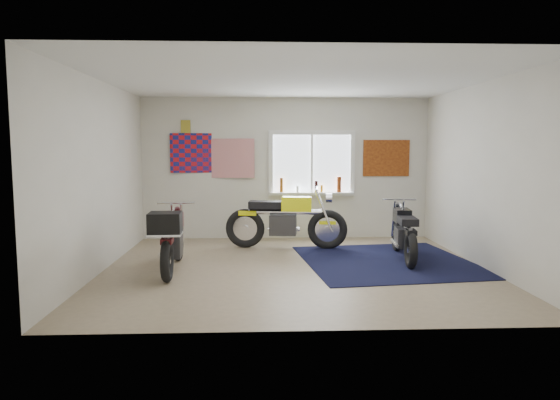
{
  "coord_description": "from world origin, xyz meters",
  "views": [
    {
      "loc": [
        -0.52,
        -7.11,
        1.75
      ],
      "look_at": [
        -0.2,
        0.4,
        0.96
      ],
      "focal_mm": 32.0,
      "sensor_mm": 36.0,
      "label": 1
    }
  ],
  "objects_px": {
    "black_chrome_bike": "(403,234)",
    "maroon_tourer": "(171,238)",
    "navy_rug": "(387,261)",
    "yellow_triumph": "(285,221)"
  },
  "relations": [
    {
      "from": "yellow_triumph",
      "to": "maroon_tourer",
      "type": "relative_size",
      "value": 1.15
    },
    {
      "from": "navy_rug",
      "to": "maroon_tourer",
      "type": "xyz_separation_m",
      "value": [
        -3.2,
        -0.55,
        0.48
      ]
    },
    {
      "from": "black_chrome_bike",
      "to": "maroon_tourer",
      "type": "xyz_separation_m",
      "value": [
        -3.49,
        -0.71,
        0.08
      ]
    },
    {
      "from": "yellow_triumph",
      "to": "maroon_tourer",
      "type": "xyz_separation_m",
      "value": [
        -1.69,
        -1.66,
        0.02
      ]
    },
    {
      "from": "black_chrome_bike",
      "to": "maroon_tourer",
      "type": "relative_size",
      "value": 0.97
    },
    {
      "from": "black_chrome_bike",
      "to": "navy_rug",
      "type": "bearing_deg",
      "value": 125.35
    },
    {
      "from": "yellow_triumph",
      "to": "maroon_tourer",
      "type": "bearing_deg",
      "value": -128.1
    },
    {
      "from": "navy_rug",
      "to": "yellow_triumph",
      "type": "xyz_separation_m",
      "value": [
        -1.52,
        1.11,
        0.47
      ]
    },
    {
      "from": "navy_rug",
      "to": "maroon_tourer",
      "type": "distance_m",
      "value": 3.29
    },
    {
      "from": "navy_rug",
      "to": "yellow_triumph",
      "type": "relative_size",
      "value": 1.22
    }
  ]
}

